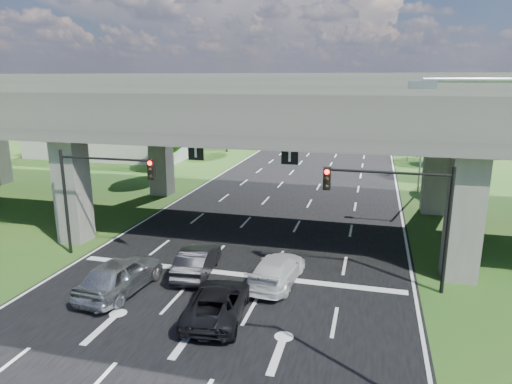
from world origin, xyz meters
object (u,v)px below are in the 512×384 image
at_px(car_silver, 120,275).
at_px(car_dark, 197,261).
at_px(streetlight_far, 418,126).
at_px(car_white, 277,270).
at_px(car_trailing, 218,302).
at_px(signal_right, 400,204).
at_px(signal_left, 98,184).
at_px(streetlight_beyond, 407,113).

bearing_deg(car_silver, car_dark, -129.52).
bearing_deg(car_dark, streetlight_far, -125.53).
distance_m(car_silver, car_white, 7.39).
xyz_separation_m(car_white, car_trailing, (-1.70, -3.83, -0.03)).
xyz_separation_m(signal_right, car_dark, (-9.62, -0.94, -3.44)).
height_order(signal_left, car_dark, signal_left).
distance_m(signal_left, car_silver, 5.99).
relative_size(car_silver, car_trailing, 1.04).
xyz_separation_m(signal_left, car_silver, (3.32, -3.74, -3.31)).
bearing_deg(car_dark, streetlight_beyond, -113.82).
relative_size(signal_right, streetlight_beyond, 0.60).
xyz_separation_m(car_dark, car_white, (4.13, 0.00, -0.02)).
bearing_deg(car_silver, streetlight_beyond, -105.61).
bearing_deg(signal_right, car_dark, -174.41).
height_order(car_dark, car_white, car_dark).
distance_m(streetlight_far, car_white, 22.97).
xyz_separation_m(car_silver, car_white, (6.83, 2.80, -0.15)).
bearing_deg(signal_left, car_dark, -8.89).
relative_size(signal_left, car_trailing, 1.25).
distance_m(signal_right, streetlight_far, 20.25).
bearing_deg(car_trailing, streetlight_far, -116.86).
distance_m(car_dark, car_trailing, 4.53).
xyz_separation_m(streetlight_far, car_trailing, (-9.47, -24.83, -5.15)).
relative_size(streetlight_beyond, car_trailing, 2.08).
xyz_separation_m(streetlight_far, car_dark, (-11.90, -21.00, -5.10)).
bearing_deg(signal_left, car_trailing, -29.45).
distance_m(streetlight_far, car_dark, 24.67).
height_order(car_dark, car_trailing, car_dark).
bearing_deg(car_trailing, car_silver, -17.35).
distance_m(signal_right, streetlight_beyond, 36.17).
relative_size(car_silver, car_white, 1.04).
distance_m(streetlight_beyond, car_silver, 42.68).
xyz_separation_m(streetlight_far, car_silver, (-14.60, -23.80, -4.97)).
bearing_deg(streetlight_far, car_silver, -121.54).
relative_size(signal_right, car_white, 1.25).
distance_m(car_white, car_trailing, 4.19).
bearing_deg(car_white, car_trailing, 70.73).
xyz_separation_m(signal_right, car_silver, (-12.33, -3.74, -3.31)).
height_order(streetlight_far, car_trailing, streetlight_far).
bearing_deg(car_white, signal_right, -165.56).
relative_size(streetlight_far, car_trailing, 2.08).
bearing_deg(car_trailing, car_dark, -63.62).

